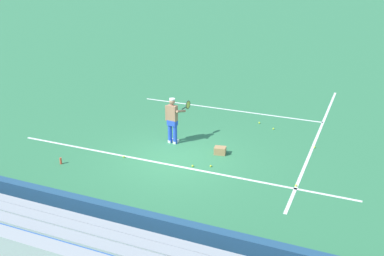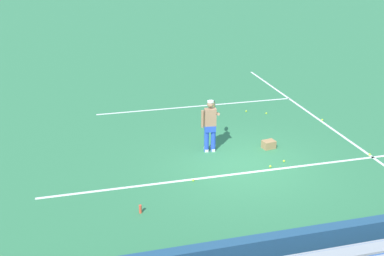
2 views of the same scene
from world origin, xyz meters
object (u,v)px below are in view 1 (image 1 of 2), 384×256
at_px(tennis_player, 173,120).
at_px(tennis_ball_on_baseline, 193,166).
at_px(ball_box_cardboard, 220,151).
at_px(water_bottle, 61,161).
at_px(tennis_ball_toward_net, 211,166).
at_px(tennis_ball_far_right, 259,123).
at_px(tennis_ball_by_box, 315,147).
at_px(tennis_ball_near_player, 124,157).
at_px(tennis_ball_far_left, 296,186).
at_px(tennis_ball_stray_back, 273,129).

distance_m(tennis_player, tennis_ball_on_baseline, 2.29).
bearing_deg(ball_box_cardboard, water_bottle, -148.81).
relative_size(tennis_ball_toward_net, tennis_ball_far_right, 1.00).
xyz_separation_m(tennis_ball_by_box, water_bottle, (-7.58, -4.60, 0.08)).
xyz_separation_m(tennis_player, tennis_ball_near_player, (-1.02, -1.83, -0.86)).
distance_m(tennis_player, ball_box_cardboard, 2.09).
distance_m(tennis_player, tennis_ball_far_left, 5.14).
bearing_deg(tennis_ball_far_left, tennis_ball_near_player, -177.49).
bearing_deg(water_bottle, tennis_ball_stray_back, 44.90).
relative_size(tennis_ball_near_player, water_bottle, 0.30).
distance_m(ball_box_cardboard, tennis_ball_stray_back, 3.22).
xyz_separation_m(tennis_ball_on_baseline, tennis_ball_far_left, (3.38, -0.01, 0.00)).
height_order(ball_box_cardboard, tennis_ball_toward_net, ball_box_cardboard).
distance_m(tennis_player, tennis_ball_stray_back, 4.23).
xyz_separation_m(tennis_ball_far_right, tennis_ball_far_left, (2.39, -4.72, 0.00)).
height_order(ball_box_cardboard, tennis_ball_by_box, ball_box_cardboard).
height_order(tennis_player, tennis_ball_far_right, tennis_player).
bearing_deg(tennis_ball_toward_net, tennis_ball_on_baseline, -157.53).
height_order(tennis_player, water_bottle, tennis_player).
height_order(tennis_ball_toward_net, tennis_ball_far_right, same).
relative_size(tennis_ball_far_right, tennis_ball_near_player, 1.00).
relative_size(tennis_player, tennis_ball_toward_net, 25.98).
bearing_deg(water_bottle, tennis_ball_far_left, 11.25).
xyz_separation_m(ball_box_cardboard, water_bottle, (-4.62, -2.80, -0.02)).
bearing_deg(tennis_ball_far_left, tennis_ball_on_baseline, 179.90).
bearing_deg(tennis_player, water_bottle, -131.30).
relative_size(tennis_ball_toward_net, tennis_ball_on_baseline, 1.00).
bearing_deg(tennis_ball_by_box, water_bottle, -148.76).
bearing_deg(tennis_ball_stray_back, tennis_player, -138.86).
distance_m(tennis_ball_far_right, tennis_ball_stray_back, 0.80).
height_order(tennis_ball_on_baseline, water_bottle, water_bottle).
height_order(ball_box_cardboard, tennis_ball_far_right, ball_box_cardboard).
relative_size(tennis_player, tennis_ball_stray_back, 25.98).
bearing_deg(ball_box_cardboard, tennis_ball_toward_net, -86.99).
xyz_separation_m(tennis_ball_near_player, tennis_ball_stray_back, (4.13, 4.55, 0.00)).
relative_size(tennis_ball_far_right, water_bottle, 0.30).
relative_size(tennis_ball_on_baseline, water_bottle, 0.30).
relative_size(tennis_player, tennis_ball_by_box, 25.98).
distance_m(tennis_player, tennis_ball_by_box, 5.20).
bearing_deg(water_bottle, tennis_ball_on_baseline, 19.98).
bearing_deg(tennis_ball_far_left, tennis_ball_by_box, 88.59).
height_order(tennis_ball_on_baseline, tennis_ball_far_left, same).
height_order(tennis_ball_near_player, water_bottle, water_bottle).
bearing_deg(tennis_ball_by_box, tennis_ball_on_baseline, -138.14).
xyz_separation_m(tennis_ball_toward_net, tennis_ball_stray_back, (1.13, 4.06, 0.00)).
relative_size(ball_box_cardboard, tennis_ball_toward_net, 6.06).
distance_m(ball_box_cardboard, water_bottle, 5.40).
bearing_deg(tennis_player, tennis_ball_toward_net, -33.96).
height_order(ball_box_cardboard, tennis_ball_far_left, ball_box_cardboard).
height_order(tennis_ball_toward_net, tennis_ball_by_box, same).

